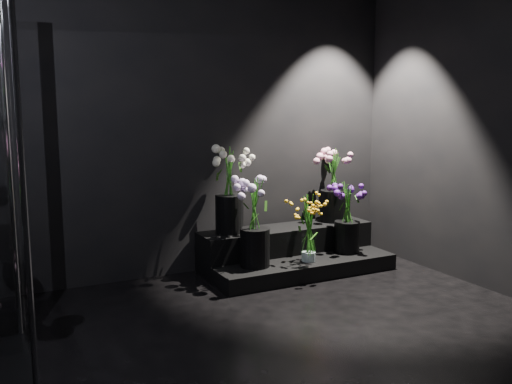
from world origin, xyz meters
TOP-DOWN VIEW (x-y plane):
  - floor at (0.00, 0.00)m, footprint 4.00×4.00m
  - wall_back at (0.00, 2.00)m, footprint 4.00×0.00m
  - display_riser at (0.88, 1.67)m, footprint 1.64×0.73m
  - bouquet_orange_bells at (0.89, 1.40)m, footprint 0.33×0.33m
  - bouquet_lilac at (0.41, 1.47)m, footprint 0.41×0.41m
  - bouquet_purple at (1.36, 1.50)m, footprint 0.38×0.38m
  - bouquet_cream_roses at (0.33, 1.80)m, footprint 0.40×0.40m
  - bouquet_pink_roses at (1.40, 1.79)m, footprint 0.37×0.37m

SIDE VIEW (x-z plane):
  - floor at x=0.00m, z-range 0.00..0.00m
  - display_riser at x=0.88m, z-range -0.03..0.33m
  - bouquet_orange_bells at x=0.89m, z-range 0.15..0.71m
  - bouquet_purple at x=1.36m, z-range 0.18..0.82m
  - bouquet_lilac at x=0.41m, z-range 0.18..0.92m
  - bouquet_pink_roses at x=1.40m, z-range 0.41..1.09m
  - bouquet_cream_roses at x=0.33m, z-range 0.43..1.17m
  - wall_back at x=0.00m, z-range -0.60..3.40m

